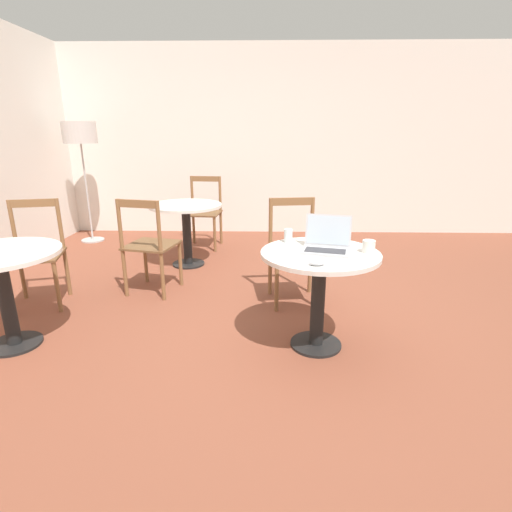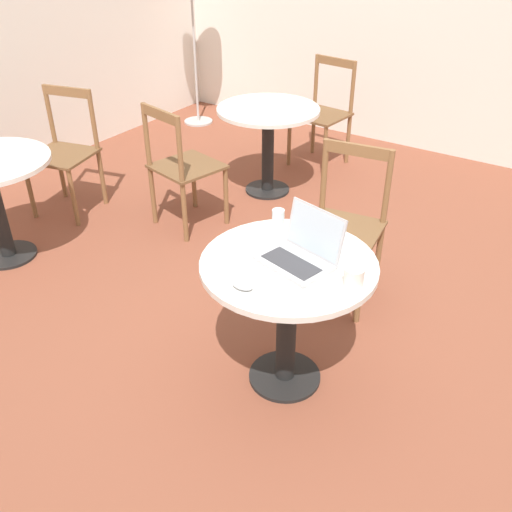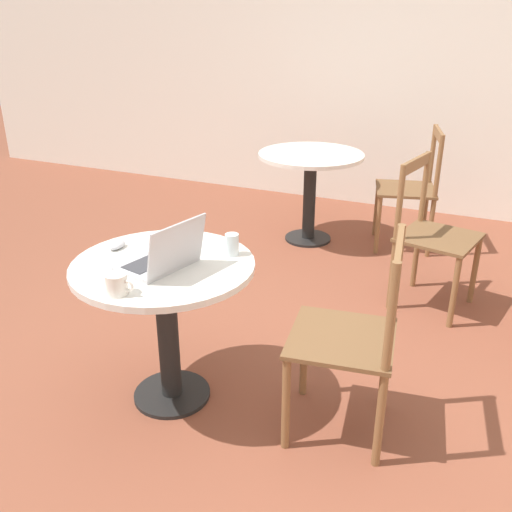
{
  "view_description": "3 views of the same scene",
  "coord_description": "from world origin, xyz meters",
  "views": [
    {
      "loc": [
        -2.9,
        0.24,
        1.51
      ],
      "look_at": [
        -0.17,
        0.31,
        0.65
      ],
      "focal_mm": 28.0,
      "sensor_mm": 36.0,
      "label": 1
    },
    {
      "loc": [
        -2.17,
        -1.22,
        2.13
      ],
      "look_at": [
        -0.13,
        0.15,
        0.58
      ],
      "focal_mm": 40.0,
      "sensor_mm": 36.0,
      "label": 2
    },
    {
      "loc": [
        1.02,
        -2.07,
        1.76
      ],
      "look_at": [
        -0.03,
        0.33,
        0.61
      ],
      "focal_mm": 40.0,
      "sensor_mm": 36.0,
      "label": 3
    }
  ],
  "objects": [
    {
      "name": "chair_far_right",
      "position": [
        0.43,
        2.28,
        0.47
      ],
      "size": [
        0.53,
        0.53,
        0.93
      ],
      "color": "brown",
      "rests_on": "ground_plane"
    },
    {
      "name": "chair_mid_left",
      "position": [
        0.71,
        1.35,
        0.47
      ],
      "size": [
        0.53,
        0.53,
        0.93
      ],
      "color": "brown",
      "rests_on": "ground_plane"
    },
    {
      "name": "laptop",
      "position": [
        -0.25,
        -0.18,
        0.77
      ],
      "size": [
        0.34,
        0.37,
        0.23
      ],
      "color": "#B7B7BC",
      "rests_on": "cafe_table_near"
    },
    {
      "name": "ground_plane",
      "position": [
        0.0,
        0.0,
        0.0
      ],
      "size": [
        16.0,
        16.0,
        0.0
      ],
      "primitive_type": "plane",
      "color": "brown"
    },
    {
      "name": "chair_near_right",
      "position": [
        0.57,
        -0.01,
        0.47
      ],
      "size": [
        0.5,
        0.5,
        0.93
      ],
      "color": "brown",
      "rests_on": "ground_plane"
    },
    {
      "name": "floor_lamp",
      "position": [
        2.59,
        2.74,
        1.43
      ],
      "size": [
        0.44,
        0.44,
        1.63
      ],
      "color": "#B7B7B7",
      "rests_on": "ground_plane"
    },
    {
      "name": "mouse",
      "position": [
        -0.57,
        -0.07,
        0.73
      ],
      "size": [
        0.06,
        0.1,
        0.03
      ],
      "color": "#B7B7BC",
      "rests_on": "cafe_table_near"
    },
    {
      "name": "cafe_table_near",
      "position": [
        -0.28,
        -0.13,
        0.56
      ],
      "size": [
        0.82,
        0.82,
        0.72
      ],
      "color": "black",
      "rests_on": "ground_plane"
    },
    {
      "name": "chair_mid_right",
      "position": [
        2.35,
        1.07,
        0.47
      ],
      "size": [
        0.48,
        0.48,
        0.93
      ],
      "color": "brown",
      "rests_on": "ground_plane"
    },
    {
      "name": "cafe_table_far",
      "position": [
        -0.33,
        2.09,
        0.56
      ],
      "size": [
        0.82,
        0.82,
        0.72
      ],
      "color": "black",
      "rests_on": "ground_plane"
    },
    {
      "name": "mug",
      "position": [
        -0.28,
        -0.46,
        0.76
      ],
      "size": [
        0.12,
        0.09,
        0.09
      ],
      "color": "silver",
      "rests_on": "cafe_table_near"
    },
    {
      "name": "cafe_table_mid",
      "position": [
        1.55,
        1.15,
        0.56
      ],
      "size": [
        0.82,
        0.82,
        0.72
      ],
      "color": "black",
      "rests_on": "ground_plane"
    },
    {
      "name": "drinking_glass",
      "position": [
        -0.04,
        0.08,
        0.77
      ],
      "size": [
        0.06,
        0.06,
        0.1
      ],
      "color": "silver",
      "rests_on": "cafe_table_near"
    },
    {
      "name": "wall_side",
      "position": [
        3.23,
        0.0,
        1.35
      ],
      "size": [
        0.06,
        9.4,
        2.7
      ],
      "color": "white",
      "rests_on": "ground_plane"
    }
  ]
}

